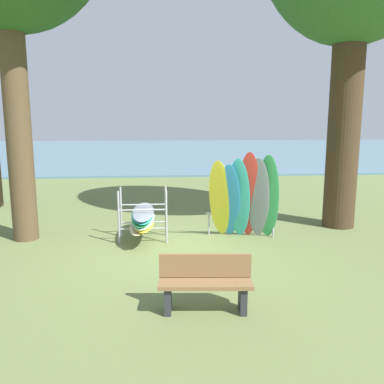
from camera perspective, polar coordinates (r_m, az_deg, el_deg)
The scene contains 5 objects.
ground_plane at distance 9.05m, azimuth -1.15°, elevation -8.18°, with size 80.00×80.00×0.00m, color olive.
lake_water at distance 38.26m, azimuth -4.03°, elevation 5.93°, with size 80.00×36.00×0.10m, color slate.
leaning_board_pile at distance 9.64m, azimuth 7.41°, elevation -0.94°, with size 1.86×1.10×2.16m.
board_storage_rack at distance 9.71m, azimuth -7.01°, elevation -3.59°, with size 1.15×2.13×1.25m.
park_bench at distance 6.18m, azimuth 1.90°, elevation -12.65°, with size 1.43×0.52×0.85m.
Camera 1 is at (-0.54, -8.57, 2.84)m, focal length 37.54 mm.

